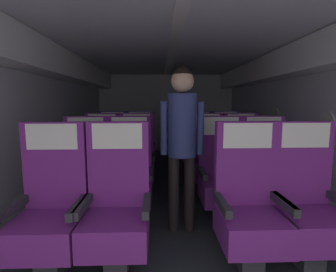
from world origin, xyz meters
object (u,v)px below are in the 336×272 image
object	(u,v)px
seat_a_right_aisle	(307,206)
seat_c_right_aisle	(241,160)
seat_c_left_window	(102,161)
seat_d_right_window	(198,149)
seat_d_right_aisle	(226,149)
seat_a_right_window	(249,208)
seat_b_right_aisle	(265,176)
seat_c_right_window	(207,160)
seat_a_left_aisle	(117,209)
seat_c_left_aisle	(137,160)
seat_a_left_window	(51,211)
seat_d_left_window	(112,150)
seat_b_left_aisle	(129,177)
seat_d_left_aisle	(140,150)
seat_b_right_window	(222,177)
flight_attendant	(182,132)
seat_b_left_window	(85,178)

from	to	relation	value
seat_a_right_aisle	seat_c_right_aisle	size ratio (longest dim) A/B	1.00
seat_a_right_aisle	seat_c_right_aisle	distance (m)	1.68
seat_c_left_window	seat_d_right_window	size ratio (longest dim) A/B	1.00
seat_c_right_aisle	seat_d_right_aisle	size ratio (longest dim) A/B	1.00
seat_a_right_window	seat_b_right_aisle	distance (m)	0.98
seat_c_right_aisle	seat_c_right_window	world-z (taller)	same
seat_b_right_aisle	seat_d_right_aisle	distance (m)	1.69
seat_a_left_aisle	seat_c_right_window	world-z (taller)	same
seat_b_right_aisle	seat_d_right_aisle	xyz separation A→B (m)	(0.01, 1.69, 0.00)
seat_a_right_aisle	seat_b_right_aisle	size ratio (longest dim) A/B	1.00
seat_a_right_aisle	seat_c_left_aisle	world-z (taller)	same
seat_a_left_window	seat_d_left_window	world-z (taller)	same
seat_b_left_aisle	seat_a_left_aisle	bearing A→B (deg)	-89.72
seat_d_left_aisle	seat_b_right_window	bearing A→B (deg)	-58.66
seat_d_left_aisle	flight_attendant	world-z (taller)	flight_attendant
seat_c_right_aisle	seat_d_left_aisle	bearing A→B (deg)	150.68
seat_a_right_window	seat_b_left_window	xyz separation A→B (m)	(-1.51, 0.85, 0.00)
seat_b_right_window	seat_c_right_aisle	bearing A→B (deg)	59.74
seat_c_left_window	seat_d_left_window	world-z (taller)	same
seat_a_left_window	flight_attendant	bearing A→B (deg)	29.71
seat_b_right_aisle	seat_c_right_window	xyz separation A→B (m)	(-0.50, 0.85, 0.00)
seat_a_right_window	seat_d_right_aisle	bearing A→B (deg)	79.21
seat_b_left_window	seat_d_right_window	world-z (taller)	same
seat_d_right_aisle	seat_c_right_window	bearing A→B (deg)	-120.77
seat_b_left_aisle	seat_c_right_window	distance (m)	1.33
seat_c_left_window	flight_attendant	world-z (taller)	flight_attendant
seat_b_left_aisle	seat_c_right_aisle	size ratio (longest dim) A/B	1.00
seat_a_left_window	seat_b_left_window	distance (m)	0.86
seat_a_left_aisle	seat_b_right_window	bearing A→B (deg)	39.41
seat_d_right_window	seat_a_left_aisle	bearing A→B (deg)	-111.85
seat_d_right_window	seat_b_left_window	bearing A→B (deg)	-131.51
seat_b_left_window	seat_b_left_aisle	size ratio (longest dim) A/B	1.00
seat_c_left_window	seat_c_left_aisle	world-z (taller)	same
seat_a_right_aisle	seat_d_left_aisle	xyz separation A→B (m)	(-1.52, 2.54, 0.00)
seat_b_right_aisle	seat_d_left_window	distance (m)	2.63
seat_a_left_window	seat_b_left_window	world-z (taller)	same
seat_c_right_window	seat_b_left_window	bearing A→B (deg)	-150.29
seat_c_left_window	seat_c_right_window	xyz separation A→B (m)	(1.51, 0.00, 0.00)
seat_a_right_aisle	seat_d_right_aisle	bearing A→B (deg)	89.76
seat_a_left_aisle	seat_b_right_window	size ratio (longest dim) A/B	1.00
seat_c_left_aisle	seat_d_left_aisle	bearing A→B (deg)	91.11
seat_a_left_aisle	seat_b_left_aisle	distance (m)	0.85
seat_b_left_aisle	seat_d_left_aisle	size ratio (longest dim) A/B	1.00
seat_b_left_window	seat_c_left_aisle	size ratio (longest dim) A/B	1.00
seat_b_left_aisle	seat_d_right_window	xyz separation A→B (m)	(1.02, 1.69, 0.00)
seat_d_left_aisle	seat_b_left_aisle	bearing A→B (deg)	-89.72
seat_a_left_aisle	seat_b_left_aisle	xyz separation A→B (m)	(-0.00, 0.85, 0.00)
seat_d_right_aisle	flight_attendant	bearing A→B (deg)	-116.22
seat_b_left_aisle	seat_c_left_window	xyz separation A→B (m)	(-0.49, 0.84, 0.00)
seat_b_left_window	seat_c_right_window	size ratio (longest dim) A/B	1.00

